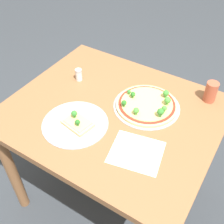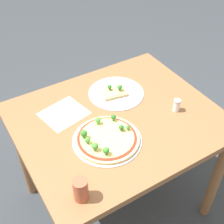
{
  "view_description": "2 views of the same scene",
  "coord_description": "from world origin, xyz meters",
  "px_view_note": "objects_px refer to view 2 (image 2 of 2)",
  "views": [
    {
      "loc": [
        0.53,
        -0.86,
        1.71
      ],
      "look_at": [
        0.01,
        -0.03,
        0.79
      ],
      "focal_mm": 45.0,
      "sensor_mm": 36.0,
      "label": 1
    },
    {
      "loc": [
        0.64,
        1.0,
        1.85
      ],
      "look_at": [
        0.01,
        -0.03,
        0.79
      ],
      "focal_mm": 50.0,
      "sensor_mm": 36.0,
      "label": 2
    }
  ],
  "objects_px": {
    "dining_table": "(117,133)",
    "drinking_cup": "(81,190)",
    "pizza_tray_whole": "(106,139)",
    "pizza_tray_slice": "(115,92)",
    "condiment_shaker": "(177,105)"
  },
  "relations": [
    {
      "from": "dining_table",
      "to": "condiment_shaker",
      "type": "bearing_deg",
      "value": 158.63
    },
    {
      "from": "pizza_tray_whole",
      "to": "dining_table",
      "type": "bearing_deg",
      "value": -139.47
    },
    {
      "from": "pizza_tray_slice",
      "to": "drinking_cup",
      "type": "bearing_deg",
      "value": 46.83
    },
    {
      "from": "pizza_tray_slice",
      "to": "condiment_shaker",
      "type": "distance_m",
      "value": 0.35
    },
    {
      "from": "dining_table",
      "to": "pizza_tray_whole",
      "type": "distance_m",
      "value": 0.21
    },
    {
      "from": "pizza_tray_slice",
      "to": "drinking_cup",
      "type": "height_order",
      "value": "drinking_cup"
    },
    {
      "from": "pizza_tray_slice",
      "to": "condiment_shaker",
      "type": "xyz_separation_m",
      "value": [
        -0.2,
        0.29,
        0.03
      ]
    },
    {
      "from": "pizza_tray_slice",
      "to": "condiment_shaker",
      "type": "relative_size",
      "value": 4.55
    },
    {
      "from": "pizza_tray_whole",
      "to": "condiment_shaker",
      "type": "height_order",
      "value": "pizza_tray_whole"
    },
    {
      "from": "dining_table",
      "to": "drinking_cup",
      "type": "bearing_deg",
      "value": 41.13
    },
    {
      "from": "drinking_cup",
      "to": "dining_table",
      "type": "bearing_deg",
      "value": -138.87
    },
    {
      "from": "drinking_cup",
      "to": "pizza_tray_slice",
      "type": "bearing_deg",
      "value": -133.17
    },
    {
      "from": "pizza_tray_whole",
      "to": "condiment_shaker",
      "type": "bearing_deg",
      "value": 179.73
    },
    {
      "from": "pizza_tray_whole",
      "to": "pizza_tray_slice",
      "type": "relative_size",
      "value": 1.06
    },
    {
      "from": "pizza_tray_whole",
      "to": "pizza_tray_slice",
      "type": "bearing_deg",
      "value": -128.34
    }
  ]
}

